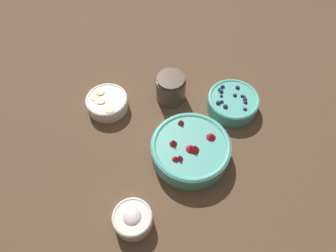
% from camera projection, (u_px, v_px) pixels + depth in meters
% --- Properties ---
extents(ground_plane, '(4.00, 4.00, 0.00)m').
position_uv_depth(ground_plane, '(175.00, 134.00, 1.04)').
color(ground_plane, brown).
extents(bowl_strawberries, '(0.24, 0.24, 0.08)m').
position_uv_depth(bowl_strawberries, '(191.00, 149.00, 0.97)').
color(bowl_strawberries, '#56B7A8').
rests_on(bowl_strawberries, ground_plane).
extents(bowl_blueberries, '(0.17, 0.17, 0.06)m').
position_uv_depth(bowl_blueberries, '(233.00, 102.00, 1.07)').
color(bowl_blueberries, '#56B7A8').
rests_on(bowl_blueberries, ground_plane).
extents(bowl_bananas, '(0.14, 0.14, 0.05)m').
position_uv_depth(bowl_bananas, '(107.00, 102.00, 1.08)').
color(bowl_bananas, white).
rests_on(bowl_bananas, ground_plane).
extents(bowl_cream, '(0.10, 0.10, 0.06)m').
position_uv_depth(bowl_cream, '(133.00, 219.00, 0.86)').
color(bowl_cream, white).
rests_on(bowl_cream, ground_plane).
extents(jar_chocolate, '(0.10, 0.10, 0.10)m').
position_uv_depth(jar_chocolate, '(172.00, 89.00, 1.09)').
color(jar_chocolate, brown).
rests_on(jar_chocolate, ground_plane).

